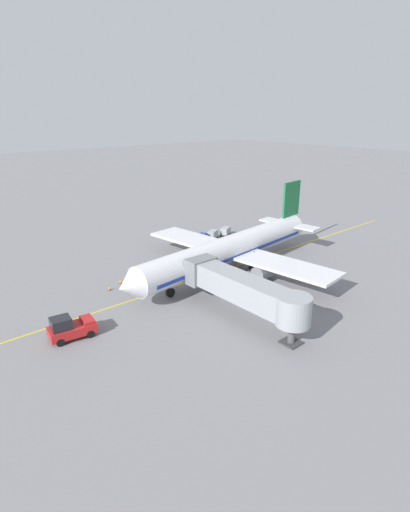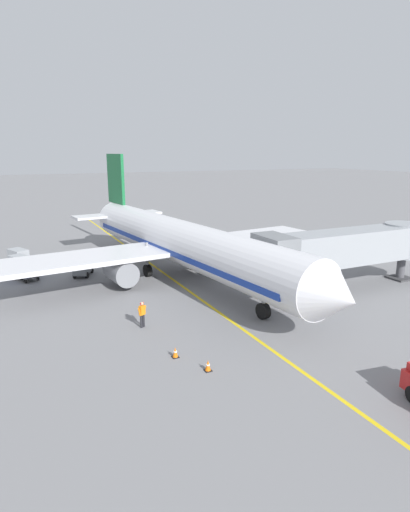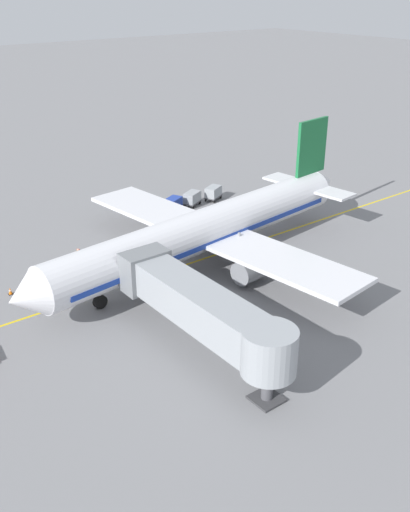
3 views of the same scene
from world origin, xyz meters
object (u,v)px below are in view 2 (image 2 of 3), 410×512
safety_cone_nose_right (208,366)px  baggage_cart_third_in_train (18,256)px  jet_bridge (347,247)px  baggage_cart_front (26,270)px  ground_crew_wing_walker (142,313)px  baggage_cart_second_in_train (20,263)px  safety_cone_nose_left (175,352)px  baggage_tug_lead (83,268)px  parked_airliner (179,242)px

safety_cone_nose_right → baggage_cart_third_in_train: bearing=-74.3°
jet_bridge → baggage_cart_front: 27.02m
baggage_cart_third_in_train → ground_crew_wing_walker: (-6.28, 20.12, 0.00)m
baggage_cart_second_in_train → baggage_cart_third_in_train: 3.05m
baggage_cart_second_in_train → safety_cone_nose_left: (-6.61, 21.78, -0.66)m
baggage_cart_second_in_train → baggage_tug_lead: bearing=144.5°
jet_bridge → baggage_cart_second_in_train: jet_bridge is taller
parked_airliner → baggage_cart_second_in_train: bearing=-31.6°
parked_airliner → jet_bridge: 13.95m
ground_crew_wing_walker → safety_cone_nose_left: (-0.35, 4.70, -0.66)m
baggage_cart_third_in_train → safety_cone_nose_right: 27.96m
parked_airliner → ground_crew_wing_walker: (6.36, 9.31, -2.23)m
baggage_cart_third_in_train → ground_crew_wing_walker: ground_crew_wing_walker is taller
baggage_cart_second_in_train → ground_crew_wing_walker: size_ratio=1.73×
baggage_tug_lead → ground_crew_wing_walker: size_ratio=1.64×
baggage_cart_third_in_train → baggage_tug_lead: bearing=127.2°
baggage_cart_third_in_train → safety_cone_nose_right: (-7.58, 26.91, -0.66)m
baggage_cart_front → safety_cone_nose_right: (-7.23, 21.05, -0.66)m
baggage_cart_front → ground_crew_wing_walker: size_ratio=1.73×
parked_airliner → safety_cone_nose_right: (5.07, 16.10, -2.90)m
baggage_tug_lead → ground_crew_wing_walker: bearing=95.4°
baggage_tug_lead → safety_cone_nose_right: bearing=97.2°
ground_crew_wing_walker → baggage_cart_third_in_train: bearing=-72.7°
safety_cone_nose_left → safety_cone_nose_right: (-0.95, 2.09, 0.00)m
jet_bridge → baggage_cart_third_in_train: size_ratio=5.50×
jet_bridge → safety_cone_nose_left: (16.86, 5.23, -3.17)m
baggage_cart_front → baggage_cart_third_in_train: (0.35, -5.86, 0.00)m
parked_airliner → baggage_tug_lead: bearing=-28.8°
baggage_tug_lead → safety_cone_nose_left: (-1.62, 18.21, -0.42)m
baggage_tug_lead → ground_crew_wing_walker: ground_crew_wing_walker is taller
safety_cone_nose_right → baggage_cart_front: bearing=-71.0°
jet_bridge → baggage_cart_front: size_ratio=5.50×
baggage_tug_lead → baggage_cart_third_in_train: bearing=-52.8°
baggage_cart_third_in_train → safety_cone_nose_left: (-6.63, 24.82, -0.66)m
baggage_tug_lead → safety_cone_nose_left: bearing=95.1°
ground_crew_wing_walker → safety_cone_nose_left: 4.76m
baggage_cart_third_in_train → ground_crew_wing_walker: bearing=107.3°
baggage_cart_front → safety_cone_nose_left: size_ratio=4.94×
jet_bridge → baggage_cart_second_in_train: size_ratio=5.50×
jet_bridge → ground_crew_wing_walker: 17.39m
ground_crew_wing_walker → baggage_cart_second_in_train: bearing=-69.9°
baggage_cart_second_in_train → ground_crew_wing_walker: ground_crew_wing_walker is taller
ground_crew_wing_walker → jet_bridge: bearing=-178.3°
baggage_tug_lead → baggage_cart_second_in_train: baggage_tug_lead is taller
jet_bridge → baggage_cart_third_in_train: bearing=-39.8°
baggage_cart_third_in_train → safety_cone_nose_right: baggage_cart_third_in_train is taller
baggage_tug_lead → safety_cone_nose_right: size_ratio=4.70×
parked_airliner → baggage_cart_second_in_train: size_ratio=12.80×
safety_cone_nose_right → jet_bridge: bearing=-155.3°
parked_airliner → baggage_cart_second_in_train: 14.99m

